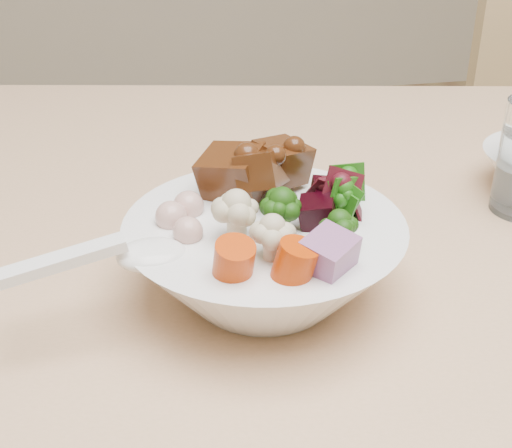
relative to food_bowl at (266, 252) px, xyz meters
name	(u,v)px	position (x,y,z in m)	size (l,w,h in m)	color
food_bowl	(266,252)	(0.00, 0.00, 0.00)	(0.25, 0.25, 0.13)	white
soup_spoon	(128,256)	(-0.12, -0.03, 0.03)	(0.16, 0.05, 0.03)	white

